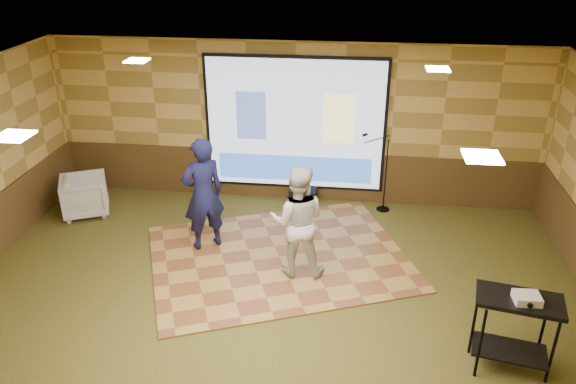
# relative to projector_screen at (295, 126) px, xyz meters

# --- Properties ---
(ground) EXTENTS (9.00, 9.00, 0.00)m
(ground) POSITION_rel_projector_screen_xyz_m (0.00, -3.44, -1.47)
(ground) COLOR #2E3518
(ground) RESTS_ON ground
(room_shell) EXTENTS (9.04, 7.04, 3.02)m
(room_shell) POSITION_rel_projector_screen_xyz_m (0.00, -3.44, 0.62)
(room_shell) COLOR tan
(room_shell) RESTS_ON ground
(wainscot_back) EXTENTS (9.00, 0.04, 0.95)m
(wainscot_back) POSITION_rel_projector_screen_xyz_m (0.00, 0.04, -1.00)
(wainscot_back) COLOR #4F341A
(wainscot_back) RESTS_ON ground
(projector_screen) EXTENTS (3.32, 0.06, 2.52)m
(projector_screen) POSITION_rel_projector_screen_xyz_m (0.00, 0.00, 0.00)
(projector_screen) COLOR black
(projector_screen) RESTS_ON room_shell
(downlight_nw) EXTENTS (0.32, 0.32, 0.02)m
(downlight_nw) POSITION_rel_projector_screen_xyz_m (-2.20, -1.64, 1.50)
(downlight_nw) COLOR beige
(downlight_nw) RESTS_ON room_shell
(downlight_ne) EXTENTS (0.32, 0.32, 0.02)m
(downlight_ne) POSITION_rel_projector_screen_xyz_m (2.20, -1.64, 1.50)
(downlight_ne) COLOR beige
(downlight_ne) RESTS_ON room_shell
(downlight_sw) EXTENTS (0.32, 0.32, 0.02)m
(downlight_sw) POSITION_rel_projector_screen_xyz_m (-2.20, -4.94, 1.50)
(downlight_sw) COLOR beige
(downlight_sw) RESTS_ON room_shell
(downlight_se) EXTENTS (0.32, 0.32, 0.02)m
(downlight_se) POSITION_rel_projector_screen_xyz_m (2.20, -4.94, 1.50)
(downlight_se) COLOR beige
(downlight_se) RESTS_ON room_shell
(dance_floor) EXTENTS (4.77, 4.25, 0.03)m
(dance_floor) POSITION_rel_projector_screen_xyz_m (-0.00, -2.17, -1.46)
(dance_floor) COLOR #A77A3D
(dance_floor) RESTS_ON ground
(player_left) EXTENTS (0.82, 0.76, 1.87)m
(player_left) POSITION_rel_projector_screen_xyz_m (-1.24, -1.96, -0.51)
(player_left) COLOR #141641
(player_left) RESTS_ON dance_floor
(player_right) EXTENTS (0.86, 0.68, 1.73)m
(player_right) POSITION_rel_projector_screen_xyz_m (0.32, -2.54, -0.58)
(player_right) COLOR beige
(player_right) RESTS_ON dance_floor
(av_table) EXTENTS (0.95, 0.50, 1.00)m
(av_table) POSITION_rel_projector_screen_xyz_m (3.04, -4.24, -0.77)
(av_table) COLOR black
(av_table) RESTS_ON ground
(projector) EXTENTS (0.30, 0.25, 0.10)m
(projector) POSITION_rel_projector_screen_xyz_m (3.08, -4.29, -0.42)
(projector) COLOR silver
(projector) RESTS_ON av_table
(mic_stand) EXTENTS (0.59, 0.24, 1.50)m
(mic_stand) POSITION_rel_projector_screen_xyz_m (1.63, -0.27, -0.98)
(mic_stand) COLOR black
(mic_stand) RESTS_ON ground
(banquet_chair) EXTENTS (1.04, 1.03, 0.72)m
(banquet_chair) POSITION_rel_projector_screen_xyz_m (-3.70, -1.08, -1.11)
(banquet_chair) COLOR gray
(banquet_chair) RESTS_ON ground
(duffel_bag) EXTENTS (0.51, 0.36, 0.31)m
(duffel_bag) POSITION_rel_projector_screen_xyz_m (0.19, -0.19, -1.32)
(duffel_bag) COLOR black
(duffel_bag) RESTS_ON ground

